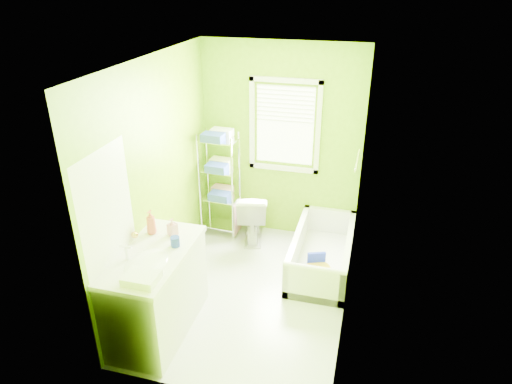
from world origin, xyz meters
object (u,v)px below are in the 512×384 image
(toilet, at_px, (252,215))
(wire_shelf_unit, at_px, (220,174))
(bathtub, at_px, (321,257))
(vanity, at_px, (157,290))

(toilet, xyz_separation_m, wire_shelf_unit, (-0.45, 0.03, 0.55))
(bathtub, bearing_deg, wire_shelf_unit, 161.74)
(bathtub, distance_m, toilet, 1.12)
(vanity, height_order, wire_shelf_unit, wire_shelf_unit)
(bathtub, xyz_separation_m, toilet, (-1.01, 0.45, 0.20))
(toilet, relative_size, wire_shelf_unit, 0.48)
(toilet, bearing_deg, bathtub, 142.83)
(bathtub, bearing_deg, toilet, 155.91)
(bathtub, height_order, wire_shelf_unit, wire_shelf_unit)
(bathtub, relative_size, toilet, 2.07)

